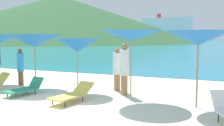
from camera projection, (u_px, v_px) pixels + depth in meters
ground_plane at (136, 74)px, 16.70m from camera, size 50.00×100.00×0.30m
ocean_water at (219, 40)px, 216.06m from camera, size 650.00×440.00×0.02m
headland_hill at (59, 19)px, 124.53m from camera, size 129.83×129.83×21.93m
umbrella_1 at (34, 41)px, 11.17m from camera, size 2.37×2.37×2.26m
umbrella_2 at (77, 45)px, 10.27m from camera, size 1.87×1.87×2.11m
umbrella_3 at (131, 36)px, 8.80m from camera, size 2.17×2.17×2.37m
umbrella_4 at (198, 38)px, 7.90m from camera, size 2.03×2.03×2.34m
lounge_chair_0 at (72, 94)px, 8.79m from camera, size 0.89×1.78×0.57m
lounge_chair_1 at (25, 88)px, 9.91m from camera, size 0.81×1.58×0.59m
beachgoer_0 at (117, 68)px, 10.62m from camera, size 0.33×0.33×1.73m
beachgoer_2 at (124, 68)px, 9.79m from camera, size 0.33×0.33×1.92m
beachgoer_3 at (20, 66)px, 11.85m from camera, size 0.30×0.30×1.63m
cruise_ship at (166, 30)px, 203.16m from camera, size 53.01×20.26×20.29m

